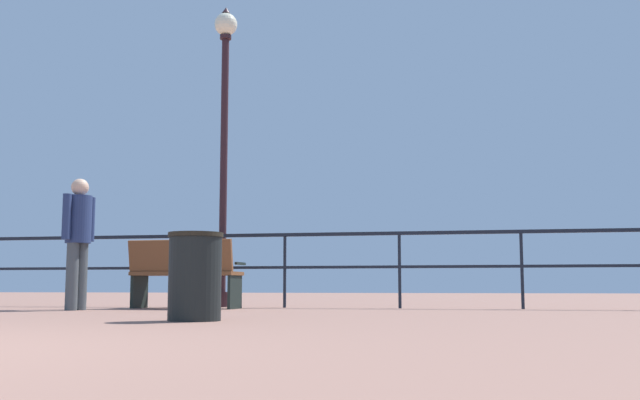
{
  "coord_description": "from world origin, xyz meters",
  "views": [
    {
      "loc": [
        3.46,
        -2.56,
        0.31
      ],
      "look_at": [
        1.45,
        7.34,
        1.48
      ],
      "focal_mm": 41.56,
      "sensor_mm": 36.0,
      "label": 1
    }
  ],
  "objects_px": {
    "person_by_bench": "(78,234)",
    "lamppost_center": "(224,120)",
    "trash_bin": "(195,276)",
    "bench_near_left": "(184,270)"
  },
  "relations": [
    {
      "from": "lamppost_center",
      "to": "bench_near_left",
      "type": "bearing_deg",
      "value": -102.61
    },
    {
      "from": "bench_near_left",
      "to": "person_by_bench",
      "type": "bearing_deg",
      "value": -140.77
    },
    {
      "from": "person_by_bench",
      "to": "lamppost_center",
      "type": "bearing_deg",
      "value": 54.79
    },
    {
      "from": "lamppost_center",
      "to": "trash_bin",
      "type": "xyz_separation_m",
      "value": [
        1.23,
        -4.3,
        -2.44
      ]
    },
    {
      "from": "person_by_bench",
      "to": "trash_bin",
      "type": "xyz_separation_m",
      "value": [
        2.54,
        -2.44,
        -0.58
      ]
    },
    {
      "from": "lamppost_center",
      "to": "trash_bin",
      "type": "bearing_deg",
      "value": -74.09
    },
    {
      "from": "bench_near_left",
      "to": "trash_bin",
      "type": "height_order",
      "value": "bench_near_left"
    },
    {
      "from": "bench_near_left",
      "to": "lamppost_center",
      "type": "distance_m",
      "value": 2.51
    },
    {
      "from": "bench_near_left",
      "to": "trash_bin",
      "type": "xyz_separation_m",
      "value": [
        1.44,
        -3.33,
        -0.13
      ]
    },
    {
      "from": "trash_bin",
      "to": "person_by_bench",
      "type": "bearing_deg",
      "value": 136.21
    }
  ]
}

